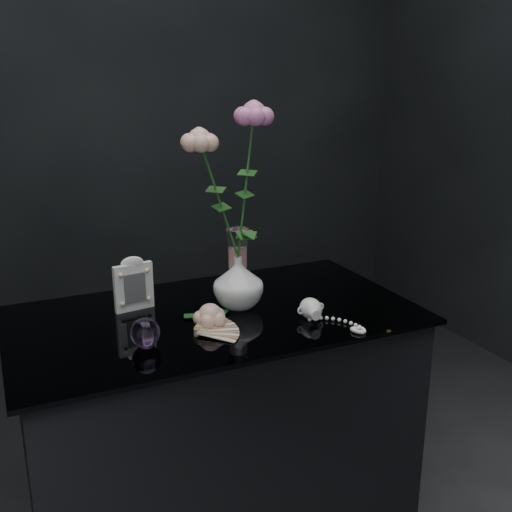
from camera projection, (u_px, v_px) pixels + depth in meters
name	position (u px, v px, depth m)	size (l,w,h in m)	color
table	(218.00, 439.00, 1.68)	(1.05, 0.58, 0.76)	black
vase	(238.00, 282.00, 1.60)	(0.13, 0.13, 0.14)	white
wine_glass	(238.00, 266.00, 1.63)	(0.06, 0.06, 0.21)	white
picture_frame	(133.00, 283.00, 1.58)	(0.11, 0.08, 0.15)	white
paperweight	(145.00, 332.00, 1.37)	(0.07, 0.07, 0.07)	#A878C3
paper_fan	(196.00, 331.00, 1.43)	(0.21, 0.16, 0.02)	#F9EEC7
loose_rose	(210.00, 316.00, 1.48)	(0.14, 0.18, 0.06)	beige
pearl_jar	(311.00, 308.00, 1.53)	(0.19, 0.20, 0.06)	white
roses	(232.00, 179.00, 1.51)	(0.23, 0.11, 0.45)	#FAB39A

